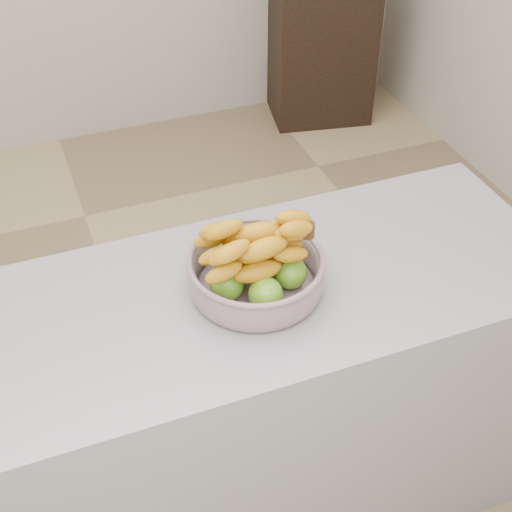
# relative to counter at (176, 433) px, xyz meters

# --- Properties ---
(ground) EXTENTS (4.00, 4.00, 0.00)m
(ground) POSITION_rel_counter_xyz_m (0.00, 0.46, -0.45)
(ground) COLOR tan
(ground) RESTS_ON ground
(counter) EXTENTS (2.00, 0.60, 0.90)m
(counter) POSITION_rel_counter_xyz_m (0.00, 0.00, 0.00)
(counter) COLOR gray
(counter) RESTS_ON ground
(cabinet) EXTENTS (0.61, 0.52, 0.97)m
(cabinet) POSITION_rel_counter_xyz_m (1.48, 2.24, 0.03)
(cabinet) COLOR black
(cabinet) RESTS_ON ground
(fruit_bowl) EXTENTS (0.32, 0.32, 0.19)m
(fruit_bowl) POSITION_rel_counter_xyz_m (0.23, -0.00, 0.51)
(fruit_bowl) COLOR #9FA9BF
(fruit_bowl) RESTS_ON counter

